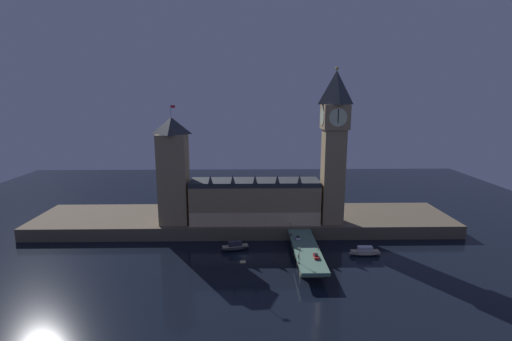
{
  "coord_description": "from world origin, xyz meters",
  "views": [
    {
      "loc": [
        2.79,
        -152.75,
        69.12
      ],
      "look_at": [
        6.24,
        20.0,
        34.67
      ],
      "focal_mm": 26.0,
      "sensor_mm": 36.0,
      "label": 1
    }
  ],
  "objects_px": {
    "car_northbound_lead": "(298,238)",
    "boat_upstream": "(235,247)",
    "clock_tower": "(334,143)",
    "pedestrian_mid_walk": "(318,248)",
    "pedestrian_far_rail": "(292,234)",
    "street_lamp_far": "(291,226)",
    "boat_downstream": "(365,252)",
    "pedestrian_near_rail": "(298,256)",
    "victoria_tower": "(173,171)",
    "street_lamp_near": "(299,253)",
    "car_southbound_lead": "(316,256)"
  },
  "relations": [
    {
      "from": "victoria_tower",
      "to": "boat_downstream",
      "type": "height_order",
      "value": "victoria_tower"
    },
    {
      "from": "pedestrian_mid_walk",
      "to": "boat_downstream",
      "type": "relative_size",
      "value": 0.12
    },
    {
      "from": "street_lamp_far",
      "to": "boat_downstream",
      "type": "distance_m",
      "value": 34.69
    },
    {
      "from": "street_lamp_far",
      "to": "street_lamp_near",
      "type": "bearing_deg",
      "value": -90.0
    },
    {
      "from": "car_northbound_lead",
      "to": "street_lamp_near",
      "type": "bearing_deg",
      "value": -96.33
    },
    {
      "from": "pedestrian_near_rail",
      "to": "boat_upstream",
      "type": "relative_size",
      "value": 0.11
    },
    {
      "from": "pedestrian_near_rail",
      "to": "pedestrian_far_rail",
      "type": "height_order",
      "value": "pedestrian_far_rail"
    },
    {
      "from": "car_southbound_lead",
      "to": "boat_upstream",
      "type": "relative_size",
      "value": 0.34
    },
    {
      "from": "victoria_tower",
      "to": "pedestrian_mid_walk",
      "type": "distance_m",
      "value": 79.94
    },
    {
      "from": "clock_tower",
      "to": "street_lamp_near",
      "type": "bearing_deg",
      "value": -115.85
    },
    {
      "from": "clock_tower",
      "to": "pedestrian_mid_walk",
      "type": "xyz_separation_m",
      "value": [
        -12.61,
        -33.7,
        -40.33
      ]
    },
    {
      "from": "victoria_tower",
      "to": "pedestrian_mid_walk",
      "type": "height_order",
      "value": "victoria_tower"
    },
    {
      "from": "street_lamp_near",
      "to": "street_lamp_far",
      "type": "bearing_deg",
      "value": 90.0
    },
    {
      "from": "victoria_tower",
      "to": "street_lamp_far",
      "type": "relative_size",
      "value": 8.1
    },
    {
      "from": "car_northbound_lead",
      "to": "pedestrian_far_rail",
      "type": "relative_size",
      "value": 2.36
    },
    {
      "from": "clock_tower",
      "to": "pedestrian_far_rail",
      "type": "relative_size",
      "value": 45.11
    },
    {
      "from": "clock_tower",
      "to": "street_lamp_near",
      "type": "distance_m",
      "value": 63.49
    },
    {
      "from": "clock_tower",
      "to": "boat_upstream",
      "type": "height_order",
      "value": "clock_tower"
    },
    {
      "from": "car_southbound_lead",
      "to": "boat_downstream",
      "type": "distance_m",
      "value": 29.4
    },
    {
      "from": "pedestrian_mid_walk",
      "to": "boat_upstream",
      "type": "relative_size",
      "value": 0.12
    },
    {
      "from": "boat_downstream",
      "to": "clock_tower",
      "type": "bearing_deg",
      "value": 110.25
    },
    {
      "from": "car_southbound_lead",
      "to": "pedestrian_far_rail",
      "type": "relative_size",
      "value": 2.76
    },
    {
      "from": "car_southbound_lead",
      "to": "street_lamp_far",
      "type": "bearing_deg",
      "value": 107.08
    },
    {
      "from": "boat_upstream",
      "to": "car_southbound_lead",
      "type": "bearing_deg",
      "value": -33.17
    },
    {
      "from": "car_southbound_lead",
      "to": "pedestrian_mid_walk",
      "type": "distance_m",
      "value": 8.11
    },
    {
      "from": "clock_tower",
      "to": "boat_upstream",
      "type": "xyz_separation_m",
      "value": [
        -48.15,
        -19.76,
        -45.51
      ]
    },
    {
      "from": "car_southbound_lead",
      "to": "street_lamp_far",
      "type": "distance_m",
      "value": 25.88
    },
    {
      "from": "clock_tower",
      "to": "boat_downstream",
      "type": "distance_m",
      "value": 53.54
    },
    {
      "from": "street_lamp_near",
      "to": "street_lamp_far",
      "type": "xyz_separation_m",
      "value": [
        0.0,
        29.44,
        0.3
      ]
    },
    {
      "from": "car_northbound_lead",
      "to": "boat_upstream",
      "type": "relative_size",
      "value": 0.29
    },
    {
      "from": "car_southbound_lead",
      "to": "boat_downstream",
      "type": "height_order",
      "value": "car_southbound_lead"
    },
    {
      "from": "pedestrian_far_rail",
      "to": "street_lamp_near",
      "type": "height_order",
      "value": "street_lamp_near"
    },
    {
      "from": "car_northbound_lead",
      "to": "pedestrian_mid_walk",
      "type": "height_order",
      "value": "pedestrian_mid_walk"
    },
    {
      "from": "car_northbound_lead",
      "to": "boat_downstream",
      "type": "bearing_deg",
      "value": -9.39
    },
    {
      "from": "car_southbound_lead",
      "to": "boat_upstream",
      "type": "xyz_separation_m",
      "value": [
        -33.17,
        21.69,
        -4.96
      ]
    },
    {
      "from": "car_northbound_lead",
      "to": "boat_downstream",
      "type": "xyz_separation_m",
      "value": [
        29.43,
        -4.86,
        -5.0
      ]
    },
    {
      "from": "pedestrian_near_rail",
      "to": "pedestrian_far_rail",
      "type": "relative_size",
      "value": 0.93
    },
    {
      "from": "car_northbound_lead",
      "to": "pedestrian_mid_walk",
      "type": "bearing_deg",
      "value": -59.87
    },
    {
      "from": "pedestrian_far_rail",
      "to": "boat_downstream",
      "type": "xyz_separation_m",
      "value": [
        31.8,
        -8.49,
        -5.27
      ]
    },
    {
      "from": "car_northbound_lead",
      "to": "pedestrian_near_rail",
      "type": "height_order",
      "value": "pedestrian_near_rail"
    },
    {
      "from": "clock_tower",
      "to": "street_lamp_near",
      "type": "height_order",
      "value": "clock_tower"
    },
    {
      "from": "victoria_tower",
      "to": "pedestrian_mid_walk",
      "type": "bearing_deg",
      "value": -27.99
    },
    {
      "from": "pedestrian_far_rail",
      "to": "street_lamp_far",
      "type": "xyz_separation_m",
      "value": [
        -0.4,
        0.83,
        3.65
      ]
    },
    {
      "from": "clock_tower",
      "to": "street_lamp_far",
      "type": "relative_size",
      "value": 10.52
    },
    {
      "from": "car_northbound_lead",
      "to": "street_lamp_near",
      "type": "relative_size",
      "value": 0.59
    },
    {
      "from": "clock_tower",
      "to": "pedestrian_mid_walk",
      "type": "bearing_deg",
      "value": -110.51
    },
    {
      "from": "boat_upstream",
      "to": "boat_downstream",
      "type": "xyz_separation_m",
      "value": [
        57.86,
        -6.54,
        -0.1
      ]
    },
    {
      "from": "victoria_tower",
      "to": "street_lamp_far",
      "type": "distance_m",
      "value": 63.94
    },
    {
      "from": "pedestrian_near_rail",
      "to": "pedestrian_mid_walk",
      "type": "relative_size",
      "value": 0.91
    },
    {
      "from": "pedestrian_mid_walk",
      "to": "boat_upstream",
      "type": "xyz_separation_m",
      "value": [
        -35.55,
        13.94,
        -5.19
      ]
    }
  ]
}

